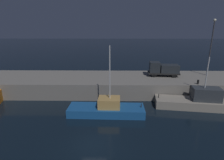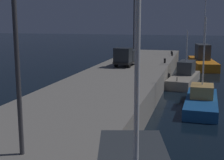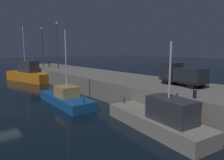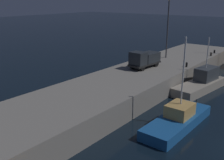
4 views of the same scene
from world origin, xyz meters
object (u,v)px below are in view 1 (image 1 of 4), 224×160
(fishing_boat_orange, at_px, (107,109))
(lamp_post_central, at_px, (211,44))
(fishing_trawler_red, at_px, (196,101))
(utility_truck, at_px, (163,69))
(bollard_central, at_px, (198,82))

(fishing_boat_orange, relative_size, lamp_post_central, 1.01)
(fishing_trawler_red, height_order, lamp_post_central, lamp_post_central)
(lamp_post_central, height_order, utility_truck, lamp_post_central)
(lamp_post_central, distance_m, utility_truck, 8.79)
(fishing_trawler_red, relative_size, bollard_central, 15.48)
(fishing_trawler_red, bearing_deg, utility_truck, 110.56)
(lamp_post_central, xyz_separation_m, bollard_central, (-3.75, -5.09, -5.02))
(lamp_post_central, relative_size, bollard_central, 14.55)
(fishing_boat_orange, bearing_deg, fishing_trawler_red, 10.12)
(utility_truck, bearing_deg, lamp_post_central, 4.55)
(utility_truck, relative_size, bollard_central, 8.25)
(fishing_trawler_red, xyz_separation_m, lamp_post_central, (5.04, 7.84, 6.83))
(fishing_trawler_red, distance_m, lamp_post_central, 11.56)
(lamp_post_central, bearing_deg, fishing_trawler_red, -122.75)
(bollard_central, bearing_deg, utility_truck, 131.82)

